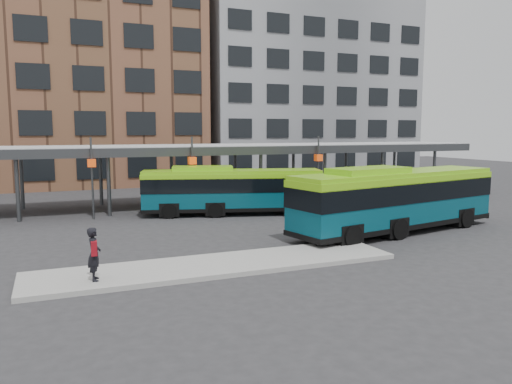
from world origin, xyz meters
The scene contains 9 objects.
ground centered at (0.00, 0.00, 0.00)m, with size 120.00×120.00×0.00m, color #28282B.
boarding_island centered at (-5.50, -3.00, 0.09)m, with size 14.00×3.00×0.18m, color gray.
canopy centered at (-0.06, 12.87, 3.91)m, with size 40.00×6.53×4.80m.
building_brick centered at (-10.00, 32.00, 11.00)m, with size 26.00×14.00×22.00m, color brown.
building_grey centered at (16.00, 32.00, 10.00)m, with size 24.00×14.00×20.00m, color slate.
bus_front centered at (4.90, -0.19, 1.77)m, with size 12.62×4.96×3.40m.
bus_rear centered at (-0.93, 8.22, 1.57)m, with size 11.14×5.23×3.01m.
pedestrian centered at (-10.01, -3.54, 1.10)m, with size 0.47×0.69×1.80m.
bike_rack centered at (13.69, 12.03, 0.48)m, with size 7.36×1.71×1.04m.
Camera 1 is at (-11.24, -20.60, 5.17)m, focal length 35.00 mm.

